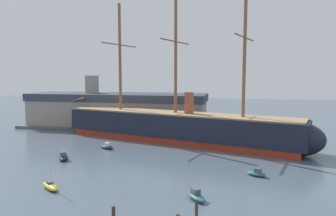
{
  "coord_description": "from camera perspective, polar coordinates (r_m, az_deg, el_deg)",
  "views": [
    {
      "loc": [
        13.7,
        -27.19,
        16.28
      ],
      "look_at": [
        1.09,
        31.84,
        10.01
      ],
      "focal_mm": 33.26,
      "sensor_mm": 36.0,
      "label": 1
    }
  ],
  "objects": [
    {
      "name": "tall_ship",
      "position": [
        77.02,
        1.37,
        -3.37
      ],
      "size": [
        71.31,
        26.89,
        35.19
      ],
      "color": "maroon",
      "rests_on": "ground"
    },
    {
      "name": "sailboat_foreground_left",
      "position": [
        49.26,
        -20.77,
        -13.18
      ],
      "size": [
        4.26,
        3.65,
        5.66
      ],
      "color": "gold",
      "rests_on": "ground"
    },
    {
      "name": "motorboat_foreground_right",
      "position": [
        42.64,
        5.23,
        -15.79
      ],
      "size": [
        3.34,
        3.63,
        1.47
      ],
      "color": "#236670",
      "rests_on": "ground"
    },
    {
      "name": "motorboat_mid_left",
      "position": [
        64.38,
        -18.62,
        -8.5
      ],
      "size": [
        3.36,
        4.25,
        1.66
      ],
      "color": "#1E284C",
      "rests_on": "ground"
    },
    {
      "name": "motorboat_mid_right",
      "position": [
        53.67,
        15.95,
        -11.44
      ],
      "size": [
        3.44,
        2.51,
        1.33
      ],
      "color": "#236670",
      "rests_on": "ground"
    },
    {
      "name": "motorboat_alongside_bow",
      "position": [
        71.28,
        -11.12,
        -6.98
      ],
      "size": [
        3.62,
        2.47,
        1.41
      ],
      "color": "#1E284C",
      "rests_on": "ground"
    },
    {
      "name": "dinghy_far_left",
      "position": [
        94.75,
        -13.94,
        -3.98
      ],
      "size": [
        1.97,
        2.36,
        0.52
      ],
      "color": "#1E284C",
      "rests_on": "ground"
    },
    {
      "name": "motorboat_far_right",
      "position": [
        82.21,
        24.93,
        -5.56
      ],
      "size": [
        2.05,
        4.71,
        1.96
      ],
      "color": "#236670",
      "rests_on": "ground"
    },
    {
      "name": "sailboat_distant_centre",
      "position": [
        93.32,
        4.44,
        -3.84
      ],
      "size": [
        2.72,
        4.49,
        5.61
      ],
      "color": "silver",
      "rests_on": "ground"
    },
    {
      "name": "mooring_piling_nearest",
      "position": [
        37.62,
        -9.96,
        -18.45
      ],
      "size": [
        0.42,
        0.42,
        1.61
      ],
      "primitive_type": "cylinder",
      "color": "#382B1E",
      "rests_on": "ground"
    },
    {
      "name": "mooring_piling_right_pair",
      "position": [
        37.47,
        5.24,
        -17.94
      ],
      "size": [
        0.36,
        0.36,
        2.26
      ],
      "primitive_type": "cylinder",
      "color": "#423323",
      "rests_on": "ground"
    },
    {
      "name": "dockside_warehouse_left",
      "position": [
        99.73,
        -9.28,
        -0.44
      ],
      "size": [
        60.37,
        18.43,
        16.36
      ],
      "color": "#565659",
      "rests_on": "ground"
    },
    {
      "name": "seagull_in_flight",
      "position": [
        56.11,
        -1.21,
        9.49
      ],
      "size": [
        1.36,
        0.41,
        0.14
      ],
      "color": "silver"
    }
  ]
}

